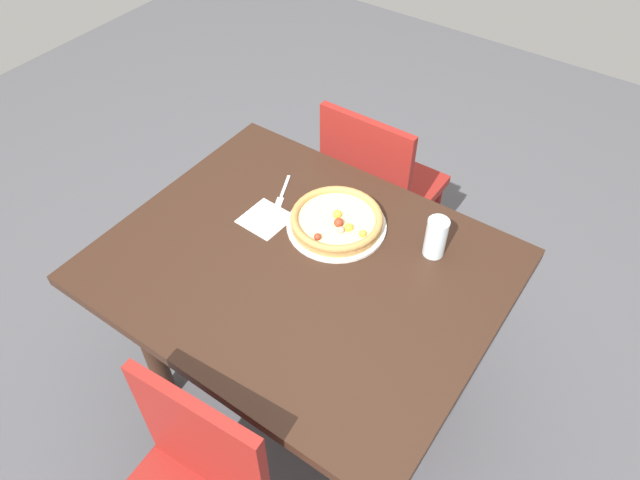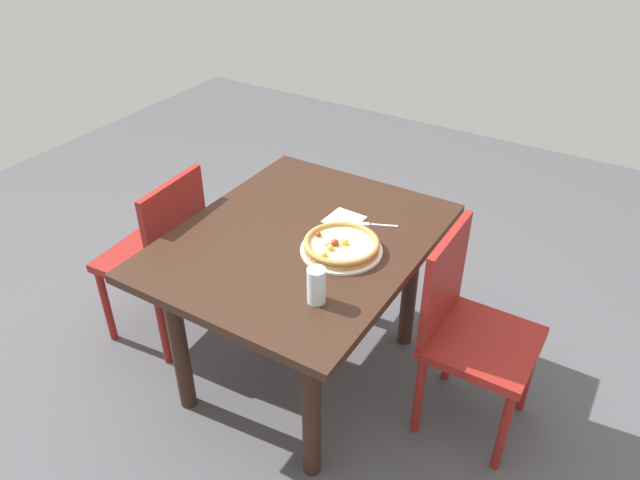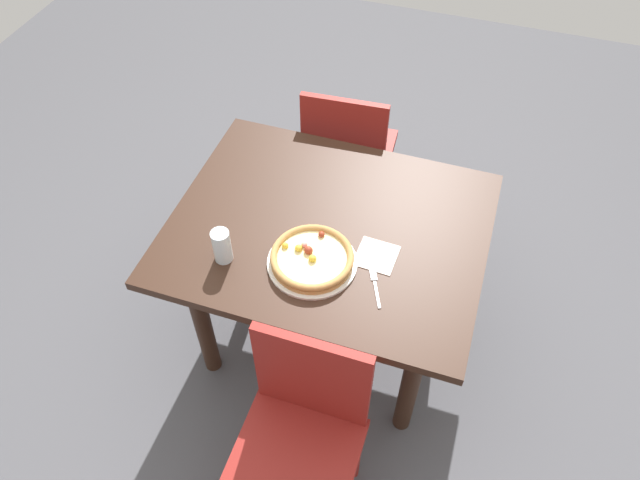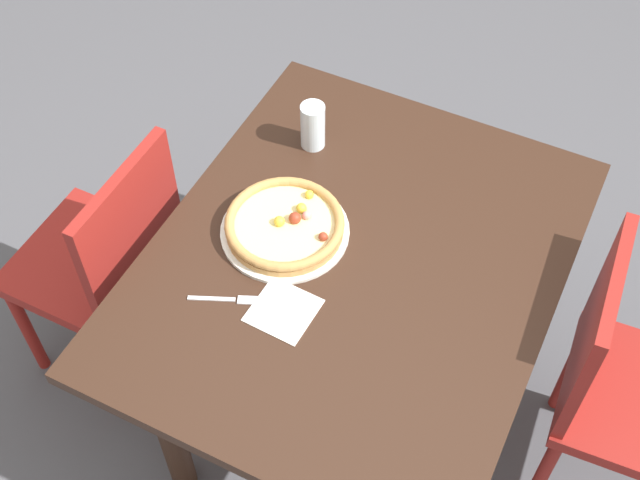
{
  "view_description": "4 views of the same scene",
  "coord_description": "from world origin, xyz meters",
  "px_view_note": "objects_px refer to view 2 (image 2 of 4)",
  "views": [
    {
      "loc": [
        -0.72,
        0.92,
        2.05
      ],
      "look_at": [
        -0.0,
        -0.09,
        0.76
      ],
      "focal_mm": 33.22,
      "sensor_mm": 36.0,
      "label": 1
    },
    {
      "loc": [
        -1.64,
        -1.1,
        2.04
      ],
      "look_at": [
        -0.0,
        -0.09,
        0.76
      ],
      "focal_mm": 33.68,
      "sensor_mm": 36.0,
      "label": 2
    },
    {
      "loc": [
        0.43,
        -1.41,
        2.37
      ],
      "look_at": [
        -0.0,
        -0.09,
        0.76
      ],
      "focal_mm": 33.61,
      "sensor_mm": 36.0,
      "label": 3
    },
    {
      "loc": [
        1.11,
        0.46,
        2.33
      ],
      "look_at": [
        -0.0,
        -0.09,
        0.76
      ],
      "focal_mm": 47.14,
      "sensor_mm": 36.0,
      "label": 4
    }
  ],
  "objects_px": {
    "dining_table": "(301,260)",
    "chair_far": "(161,253)",
    "chair_near": "(468,328)",
    "fork": "(374,225)",
    "plate": "(341,251)",
    "napkin": "(344,219)",
    "drinking_glass": "(316,285)",
    "pizza": "(341,245)"
  },
  "relations": [
    {
      "from": "dining_table",
      "to": "chair_far",
      "type": "relative_size",
      "value": 1.32
    },
    {
      "from": "chair_near",
      "to": "fork",
      "type": "relative_size",
      "value": 5.54
    },
    {
      "from": "chair_near",
      "to": "dining_table",
      "type": "bearing_deg",
      "value": -79.44
    },
    {
      "from": "chair_far",
      "to": "plate",
      "type": "bearing_deg",
      "value": -86.23
    },
    {
      "from": "napkin",
      "to": "chair_near",
      "type": "bearing_deg",
      "value": -97.3
    },
    {
      "from": "drinking_glass",
      "to": "plate",
      "type": "bearing_deg",
      "value": 14.11
    },
    {
      "from": "chair_far",
      "to": "drinking_glass",
      "type": "xyz_separation_m",
      "value": [
        -0.18,
        -0.95,
        0.32
      ]
    },
    {
      "from": "plate",
      "to": "pizza",
      "type": "relative_size",
      "value": 1.09
    },
    {
      "from": "plate",
      "to": "drinking_glass",
      "type": "height_order",
      "value": "drinking_glass"
    },
    {
      "from": "plate",
      "to": "fork",
      "type": "xyz_separation_m",
      "value": [
        0.24,
        -0.02,
        -0.0
      ]
    },
    {
      "from": "chair_near",
      "to": "fork",
      "type": "xyz_separation_m",
      "value": [
        0.1,
        0.47,
        0.26
      ]
    },
    {
      "from": "dining_table",
      "to": "plate",
      "type": "height_order",
      "value": "plate"
    },
    {
      "from": "chair_far",
      "to": "plate",
      "type": "relative_size",
      "value": 2.77
    },
    {
      "from": "chair_far",
      "to": "pizza",
      "type": "relative_size",
      "value": 3.01
    },
    {
      "from": "pizza",
      "to": "drinking_glass",
      "type": "distance_m",
      "value": 0.31
    },
    {
      "from": "drinking_glass",
      "to": "fork",
      "type": "bearing_deg",
      "value": 5.79
    },
    {
      "from": "plate",
      "to": "chair_near",
      "type": "bearing_deg",
      "value": -75.02
    },
    {
      "from": "chair_far",
      "to": "fork",
      "type": "bearing_deg",
      "value": -72.21
    },
    {
      "from": "drinking_glass",
      "to": "napkin",
      "type": "relative_size",
      "value": 0.94
    },
    {
      "from": "fork",
      "to": "drinking_glass",
      "type": "bearing_deg",
      "value": 72.33
    },
    {
      "from": "pizza",
      "to": "dining_table",
      "type": "bearing_deg",
      "value": 88.31
    },
    {
      "from": "pizza",
      "to": "drinking_glass",
      "type": "relative_size",
      "value": 2.2
    },
    {
      "from": "pizza",
      "to": "drinking_glass",
      "type": "height_order",
      "value": "drinking_glass"
    },
    {
      "from": "napkin",
      "to": "dining_table",
      "type": "bearing_deg",
      "value": 157.41
    },
    {
      "from": "chair_near",
      "to": "pizza",
      "type": "xyz_separation_m",
      "value": [
        -0.13,
        0.5,
        0.29
      ]
    },
    {
      "from": "plate",
      "to": "dining_table",
      "type": "bearing_deg",
      "value": 88.51
    },
    {
      "from": "plate",
      "to": "fork",
      "type": "height_order",
      "value": "plate"
    },
    {
      "from": "drinking_glass",
      "to": "napkin",
      "type": "bearing_deg",
      "value": 19.37
    },
    {
      "from": "chair_far",
      "to": "plate",
      "type": "height_order",
      "value": "chair_far"
    },
    {
      "from": "dining_table",
      "to": "pizza",
      "type": "xyz_separation_m",
      "value": [
        -0.01,
        -0.19,
        0.14
      ]
    },
    {
      "from": "plate",
      "to": "pizza",
      "type": "bearing_deg",
      "value": 137.16
    },
    {
      "from": "pizza",
      "to": "drinking_glass",
      "type": "bearing_deg",
      "value": -165.75
    },
    {
      "from": "chair_far",
      "to": "plate",
      "type": "distance_m",
      "value": 0.92
    },
    {
      "from": "plate",
      "to": "napkin",
      "type": "xyz_separation_m",
      "value": [
        0.21,
        0.1,
        -0.0
      ]
    },
    {
      "from": "pizza",
      "to": "fork",
      "type": "height_order",
      "value": "pizza"
    },
    {
      "from": "chair_near",
      "to": "chair_far",
      "type": "xyz_separation_m",
      "value": [
        -0.25,
        1.37,
        0.0
      ]
    },
    {
      "from": "chair_far",
      "to": "drinking_glass",
      "type": "height_order",
      "value": "chair_far"
    },
    {
      "from": "pizza",
      "to": "plate",
      "type": "bearing_deg",
      "value": -42.84
    },
    {
      "from": "fork",
      "to": "chair_far",
      "type": "bearing_deg",
      "value": -1.84
    },
    {
      "from": "dining_table",
      "to": "drinking_glass",
      "type": "bearing_deg",
      "value": -138.93
    },
    {
      "from": "dining_table",
      "to": "chair_near",
      "type": "distance_m",
      "value": 0.71
    },
    {
      "from": "chair_near",
      "to": "chair_far",
      "type": "distance_m",
      "value": 1.39
    }
  ]
}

